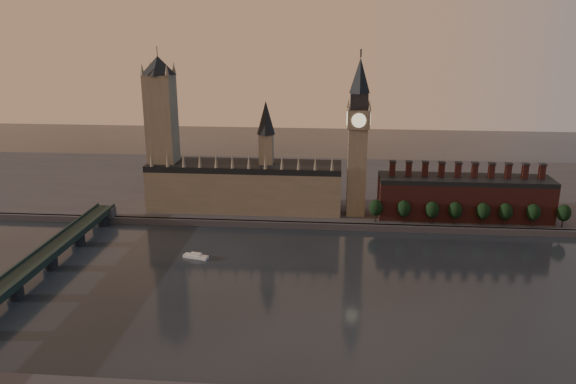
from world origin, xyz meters
name	(u,v)px	position (x,y,z in m)	size (l,w,h in m)	color
ground	(340,295)	(0.00, 0.00, 0.00)	(900.00, 900.00, 0.00)	black
north_bank	(340,188)	(0.00, 178.04, 2.00)	(900.00, 182.00, 4.00)	#444449
palace_of_westminster	(246,184)	(-64.41, 114.91, 21.63)	(130.00, 30.30, 74.00)	gray
victoria_tower	(162,128)	(-120.00, 115.00, 59.09)	(24.00, 24.00, 108.00)	gray
big_ben	(358,136)	(10.00, 110.00, 56.83)	(15.00, 15.00, 107.00)	gray
chimney_block	(464,197)	(80.00, 110.00, 17.82)	(110.00, 25.00, 37.00)	#582521
embankment_tree_0	(376,208)	(22.50, 95.40, 13.47)	(8.60, 8.60, 14.88)	black
embankment_tree_1	(404,209)	(40.08, 95.14, 13.47)	(8.60, 8.60, 14.88)	black
embankment_tree_2	(432,210)	(57.55, 94.36, 13.47)	(8.60, 8.60, 14.88)	black
embankment_tree_3	(455,210)	(71.84, 94.67, 13.47)	(8.60, 8.60, 14.88)	black
embankment_tree_4	(483,211)	(88.97, 94.33, 13.47)	(8.60, 8.60, 14.88)	black
embankment_tree_5	(506,212)	(102.68, 94.72, 13.47)	(8.60, 8.60, 14.88)	black
embankment_tree_6	(533,212)	(119.53, 94.61, 13.47)	(8.60, 8.60, 14.88)	black
embankment_tree_7	(564,213)	(137.90, 95.02, 13.47)	(8.60, 8.60, 14.88)	black
westminster_bridge	(29,271)	(-155.00, -2.70, 7.44)	(14.00, 200.00, 11.55)	#1D2D27
river_boat	(196,256)	(-80.69, 37.55, 1.09)	(14.83, 7.39, 2.85)	silver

